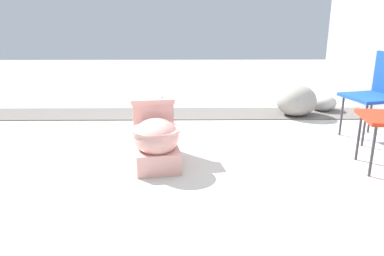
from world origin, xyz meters
name	(u,v)px	position (x,y,z in m)	size (l,w,h in m)	color
ground_plane	(158,154)	(0.00, 0.00, 0.00)	(14.00, 14.00, 0.00)	#B7B2A8
gravel_strip	(207,114)	(-1.36, 0.50, 0.01)	(0.56, 8.00, 0.01)	#605B56
toilet	(155,138)	(0.20, 0.00, 0.22)	(0.68, 0.47, 0.52)	#E09E93
folding_chair_left	(381,87)	(-0.42, 2.12, 0.51)	(0.53, 0.53, 0.83)	#1947B2
boulder_near	(323,103)	(-1.51, 1.98, 0.11)	(0.33, 0.31, 0.21)	#B7B2AD
boulder_far	(296,100)	(-1.28, 1.57, 0.19)	(0.48, 0.45, 0.38)	gray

